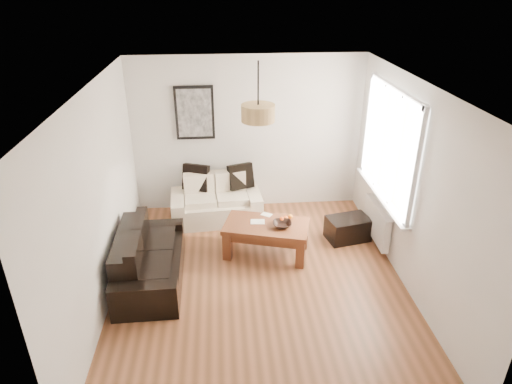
{
  "coord_description": "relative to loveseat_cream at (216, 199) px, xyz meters",
  "views": [
    {
      "loc": [
        -0.44,
        -4.78,
        3.7
      ],
      "look_at": [
        0.0,
        0.6,
        1.05
      ],
      "focal_mm": 31.31,
      "sensor_mm": 36.0,
      "label": 1
    }
  ],
  "objects": [
    {
      "name": "wall_back",
      "position": [
        0.56,
        0.47,
        0.94
      ],
      "size": [
        3.8,
        0.04,
        2.6
      ],
      "primitive_type": null,
      "color": "silver",
      "rests_on": "floor"
    },
    {
      "name": "window_bay",
      "position": [
        2.42,
        -0.98,
        1.24
      ],
      "size": [
        0.14,
        1.9,
        1.6
      ],
      "primitive_type": null,
      "color": "white",
      "rests_on": "wall_right"
    },
    {
      "name": "coffee_table",
      "position": [
        0.72,
        -1.09,
        -0.12
      ],
      "size": [
        1.32,
        0.95,
        0.49
      ],
      "primitive_type": null,
      "rotation": [
        0.0,
        0.0,
        -0.27
      ],
      "color": "brown",
      "rests_on": "floor"
    },
    {
      "name": "wall_right",
      "position": [
        2.46,
        -1.78,
        0.94
      ],
      "size": [
        0.04,
        4.5,
        2.6
      ],
      "primitive_type": null,
      "color": "silver",
      "rests_on": "floor"
    },
    {
      "name": "ottoman",
      "position": [
        2.01,
        -0.8,
        -0.18
      ],
      "size": [
        0.7,
        0.53,
        0.36
      ],
      "primitive_type": "cube",
      "rotation": [
        0.0,
        0.0,
        0.22
      ],
      "color": "black",
      "rests_on": "floor"
    },
    {
      "name": "pendant_shade",
      "position": [
        0.56,
        -1.48,
        1.87
      ],
      "size": [
        0.4,
        0.4,
        0.2
      ],
      "primitive_type": "cylinder",
      "color": "tan",
      "rests_on": "ceiling"
    },
    {
      "name": "wall_left",
      "position": [
        -1.34,
        -1.78,
        0.94
      ],
      "size": [
        0.04,
        4.5,
        2.6
      ],
      "primitive_type": null,
      "color": "silver",
      "rests_on": "floor"
    },
    {
      "name": "ceiling",
      "position": [
        0.56,
        -1.78,
        2.24
      ],
      "size": [
        3.8,
        4.5,
        0.0
      ],
      "primitive_type": null,
      "color": "white",
      "rests_on": "floor"
    },
    {
      "name": "sofa_leather",
      "position": [
        -0.87,
        -1.59,
        -0.01
      ],
      "size": [
        0.83,
        1.66,
        0.71
      ],
      "primitive_type": null,
      "rotation": [
        0.0,
        0.0,
        1.59
      ],
      "color": "black",
      "rests_on": "floor"
    },
    {
      "name": "orange_a",
      "position": [
        1.01,
        -1.0,
        0.17
      ],
      "size": [
        0.07,
        0.07,
        0.06
      ],
      "primitive_type": "sphere",
      "rotation": [
        0.0,
        0.0,
        0.19
      ],
      "color": "#F95E14",
      "rests_on": "fruit_bowl"
    },
    {
      "name": "fruit_bowl",
      "position": [
        0.94,
        -1.17,
        0.16
      ],
      "size": [
        0.28,
        0.28,
        0.07
      ],
      "primitive_type": "imported",
      "rotation": [
        0.0,
        0.0,
        -0.07
      ],
      "color": "black",
      "rests_on": "coffee_table"
    },
    {
      "name": "poster",
      "position": [
        -0.29,
        0.44,
        1.34
      ],
      "size": [
        0.62,
        0.04,
        0.87
      ],
      "primitive_type": null,
      "color": "black",
      "rests_on": "wall_back"
    },
    {
      "name": "radiator",
      "position": [
        2.38,
        -0.98,
        0.02
      ],
      "size": [
        0.1,
        0.9,
        0.52
      ],
      "primitive_type": "cube",
      "color": "white",
      "rests_on": "wall_right"
    },
    {
      "name": "cushion_right",
      "position": [
        0.42,
        0.18,
        0.32
      ],
      "size": [
        0.43,
        0.26,
        0.41
      ],
      "primitive_type": "cube",
      "rotation": [
        0.0,
        0.0,
        0.35
      ],
      "color": "black",
      "rests_on": "loveseat_cream"
    },
    {
      "name": "orange_c",
      "position": [
        0.95,
        -1.04,
        0.17
      ],
      "size": [
        0.08,
        0.08,
        0.07
      ],
      "primitive_type": "sphere",
      "rotation": [
        0.0,
        0.0,
        0.13
      ],
      "color": "#FF5415",
      "rests_on": "fruit_bowl"
    },
    {
      "name": "wall_front",
      "position": [
        0.56,
        -4.03,
        0.94
      ],
      "size": [
        3.8,
        0.04,
        2.6
      ],
      "primitive_type": null,
      "color": "silver",
      "rests_on": "floor"
    },
    {
      "name": "loveseat_cream",
      "position": [
        0.0,
        0.0,
        0.0
      ],
      "size": [
        1.51,
        0.91,
        0.72
      ],
      "primitive_type": null,
      "rotation": [
        0.0,
        0.0,
        0.08
      ],
      "color": "beige",
      "rests_on": "floor"
    },
    {
      "name": "papers",
      "position": [
        0.6,
        -1.01,
        0.13
      ],
      "size": [
        0.21,
        0.16,
        0.01
      ],
      "primitive_type": "cube",
      "rotation": [
        0.0,
        0.0,
        -0.09
      ],
      "color": "white",
      "rests_on": "coffee_table"
    },
    {
      "name": "orange_b",
      "position": [
        1.08,
        -0.97,
        0.17
      ],
      "size": [
        0.07,
        0.07,
        0.07
      ],
      "primitive_type": "sphere",
      "rotation": [
        0.0,
        0.0,
        0.01
      ],
      "color": "orange",
      "rests_on": "fruit_bowl"
    },
    {
      "name": "cushion_left",
      "position": [
        -0.32,
        0.18,
        0.33
      ],
      "size": [
        0.45,
        0.28,
        0.43
      ],
      "primitive_type": "cube",
      "rotation": [
        0.0,
        0.0,
        -0.37
      ],
      "color": "black",
      "rests_on": "loveseat_cream"
    },
    {
      "name": "floor",
      "position": [
        0.56,
        -1.78,
        -0.36
      ],
      "size": [
        4.5,
        4.5,
        0.0
      ],
      "primitive_type": "plane",
      "color": "brown",
      "rests_on": "ground"
    }
  ]
}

